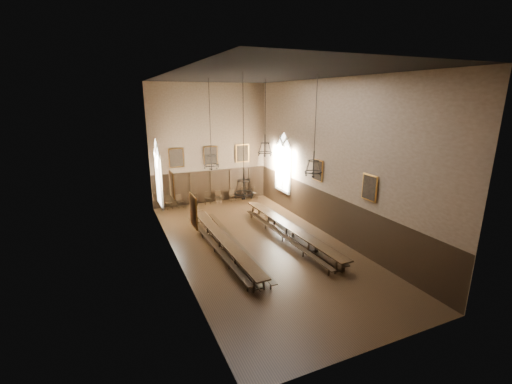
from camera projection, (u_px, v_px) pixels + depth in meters
floor at (259, 245)px, 19.11m from camera, size 9.00×18.00×0.02m
ceiling at (259, 75)px, 16.69m from camera, size 9.00×18.00×0.02m
wall_back at (210, 145)px, 25.83m from camera, size 9.00×0.02×9.00m
wall_front at (386, 221)px, 9.96m from camera, size 9.00×0.02×9.00m
wall_left at (172, 173)px, 16.14m from camera, size 0.02×18.00×9.00m
wall_right at (330, 160)px, 19.66m from camera, size 0.02×18.00×9.00m
wainscot_panelling at (259, 224)px, 18.77m from camera, size 9.00×18.00×2.50m
table_left at (223, 244)px, 18.30m from camera, size 0.90×9.79×0.76m
table_right at (290, 232)px, 19.92m from camera, size 1.03×10.12×0.79m
bench_left_outer at (214, 247)px, 18.21m from camera, size 0.60×9.31×0.42m
bench_left_inner at (235, 244)px, 18.61m from camera, size 0.41×9.74×0.44m
bench_right_inner at (282, 237)px, 19.51m from camera, size 0.54×9.38×0.42m
bench_right_outer at (298, 232)px, 20.21m from camera, size 0.69×9.71×0.44m
chair_0 at (169, 205)px, 25.17m from camera, size 0.50×0.50×1.02m
chair_1 at (180, 204)px, 25.48m from camera, size 0.52×0.52×0.98m
chair_2 at (195, 202)px, 26.00m from camera, size 0.52×0.52×0.92m
chair_3 at (208, 200)px, 26.33m from camera, size 0.52×0.52×0.98m
chair_4 at (218, 199)px, 26.68m from camera, size 0.50×0.50×0.95m
chair_5 at (232, 197)px, 27.19m from camera, size 0.43×0.43×0.90m
chair_6 at (244, 195)px, 27.60m from camera, size 0.56×0.56×1.01m
chair_7 at (254, 195)px, 27.86m from camera, size 0.47×0.47×0.90m
chandelier_back_left at (211, 160)px, 19.77m from camera, size 0.87×0.87×4.99m
chandelier_back_right at (265, 148)px, 21.04m from camera, size 0.90×0.90×4.49m
chandelier_front_left at (244, 186)px, 15.35m from camera, size 0.91×0.91×5.36m
chandelier_front_right at (313, 166)px, 16.85m from camera, size 0.86×0.86×4.75m
portrait_back_0 at (176, 158)px, 24.92m from camera, size 1.10×0.12×1.40m
portrait_back_1 at (211, 155)px, 25.94m from camera, size 1.10×0.12×1.40m
portrait_back_2 at (242, 153)px, 26.95m from camera, size 1.10×0.12×1.40m
portrait_left_0 at (172, 185)px, 17.29m from camera, size 0.12×1.00×1.30m
portrait_left_1 at (193, 211)px, 13.32m from camera, size 0.12×1.00×1.30m
portrait_right_0 at (318, 170)px, 20.70m from camera, size 0.12×1.00×1.30m
portrait_right_1 at (369, 188)px, 16.74m from camera, size 0.12×1.00×1.30m
window_right at (283, 162)px, 24.76m from camera, size 0.20×2.20×4.60m
window_left at (158, 173)px, 21.31m from camera, size 0.20×2.20×4.60m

